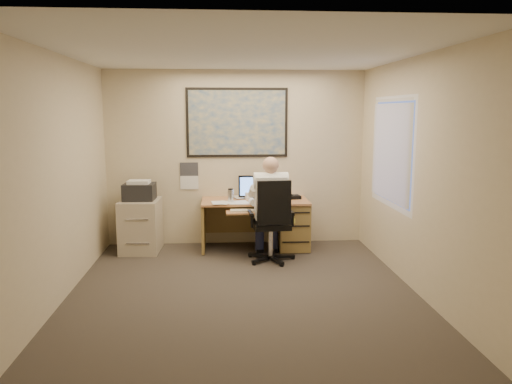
{
  "coord_description": "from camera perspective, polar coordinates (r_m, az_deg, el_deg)",
  "views": [
    {
      "loc": [
        -0.25,
        -5.5,
        2.08
      ],
      "look_at": [
        0.25,
        1.3,
        0.97
      ],
      "focal_mm": 35.0,
      "sensor_mm": 36.0,
      "label": 1
    }
  ],
  "objects": [
    {
      "name": "office_chair",
      "position": [
        6.95,
        1.69,
        -5.23
      ],
      "size": [
        0.75,
        0.75,
        1.17
      ],
      "rotation": [
        0.0,
        0.0,
        0.08
      ],
      "color": "black",
      "rests_on": "ground"
    },
    {
      "name": "room_shell",
      "position": [
        5.56,
        -1.55,
        1.72
      ],
      "size": [
        4.0,
        4.5,
        2.7
      ],
      "color": "#39332C",
      "rests_on": "ground"
    },
    {
      "name": "window_blinds",
      "position": [
        6.7,
        15.24,
        4.41
      ],
      "size": [
        0.06,
        1.4,
        1.3
      ],
      "primitive_type": null,
      "color": "beige",
      "rests_on": "room_shell"
    },
    {
      "name": "wall_calendar",
      "position": [
        7.82,
        -7.64,
        1.83
      ],
      "size": [
        0.28,
        0.01,
        0.42
      ],
      "primitive_type": "cube",
      "color": "white",
      "rests_on": "room_shell"
    },
    {
      "name": "filing_cabinet",
      "position": [
        7.63,
        -13.06,
        -3.22
      ],
      "size": [
        0.59,
        0.69,
        1.07
      ],
      "rotation": [
        0.0,
        0.0,
        -0.05
      ],
      "color": "#BFB19A",
      "rests_on": "ground"
    },
    {
      "name": "desk",
      "position": [
        7.63,
        2.38,
        -3.17
      ],
      "size": [
        1.6,
        0.97,
        1.1
      ],
      "color": "tan",
      "rests_on": "ground"
    },
    {
      "name": "person",
      "position": [
        6.95,
        1.67,
        -1.96
      ],
      "size": [
        0.63,
        0.88,
        1.46
      ],
      "primitive_type": null,
      "rotation": [
        0.0,
        0.0,
        0.03
      ],
      "color": "white",
      "rests_on": "office_chair"
    },
    {
      "name": "world_map",
      "position": [
        7.74,
        -2.17,
        7.92
      ],
      "size": [
        1.56,
        0.03,
        1.06
      ],
      "primitive_type": "cube",
      "color": "#1E4C93",
      "rests_on": "room_shell"
    }
  ]
}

